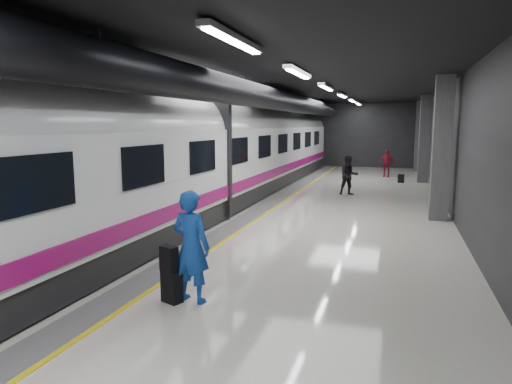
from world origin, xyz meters
The scene contains 9 objects.
ground centered at (0.00, 0.00, 0.00)m, with size 40.00×40.00×0.00m, color silver.
platform_hall centered at (-0.29, 0.96, 3.54)m, with size 10.02×40.02×4.51m.
train centered at (-3.25, 0.00, 2.07)m, with size 3.05×38.00×4.05m.
traveler_main centered at (-0.01, -6.53, 0.97)m, with size 0.70×0.46×1.93m, color blue.
suitcase_main centered at (-0.32, -6.68, 0.28)m, with size 0.34×0.22×0.56m, color black.
shoulder_bag centered at (-0.35, -6.70, 0.77)m, with size 0.32×0.17×0.42m, color black.
traveler_far_a centered at (1.29, 6.38, 0.84)m, with size 0.82×0.64×1.68m, color black.
traveler_far_b centered at (2.65, 14.06, 0.80)m, with size 0.93×0.39×1.59m, color maroon.
suitcase_far centered at (3.47, 11.41, 0.22)m, with size 0.31×0.20×0.45m, color black.
Camera 1 is at (3.25, -13.35, 3.00)m, focal length 32.00 mm.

